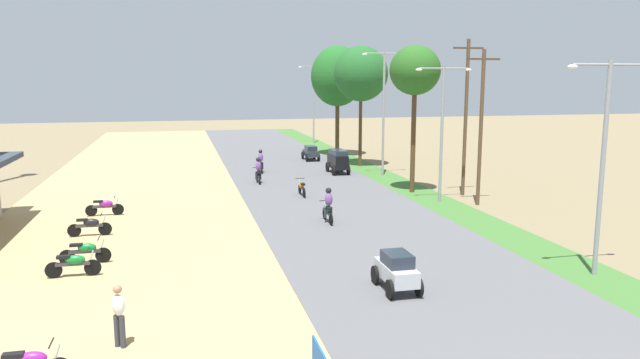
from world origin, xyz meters
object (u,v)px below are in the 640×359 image
at_px(streetlamp_farthest, 314,99).
at_px(parked_motorbike_fifth, 105,206).
at_px(car_van_black, 338,160).
at_px(motorbike_foreground_rider, 328,206).
at_px(parked_motorbike_second, 74,263).
at_px(utility_pole_near, 481,125).
at_px(motorbike_ahead_fourth, 260,162).
at_px(median_tree_nearest, 415,71).
at_px(streetlamp_mid, 442,124).
at_px(median_tree_second, 361,74).
at_px(streetlamp_far, 384,105).
at_px(car_sedan_charcoal, 311,152).
at_px(utility_pole_far, 466,115).
at_px(parked_motorbike_third, 86,251).
at_px(motorbike_ahead_second, 302,187).
at_px(pedestrian_on_shoulder, 119,313).
at_px(motorbike_ahead_third, 258,171).
at_px(car_hatchback_silver, 397,270).
at_px(median_tree_third, 338,76).
at_px(streetlamp_near, 604,153).
at_px(parked_motorbike_fourth, 90,225).

bearing_deg(streetlamp_farthest, parked_motorbike_fifth, -119.79).
bearing_deg(parked_motorbike_fifth, car_van_black, 34.78).
distance_m(parked_motorbike_fifth, motorbike_foreground_rider, 10.96).
bearing_deg(parked_motorbike_second, parked_motorbike_fifth, 90.10).
bearing_deg(utility_pole_near, motorbike_ahead_fourth, 126.62).
relative_size(median_tree_nearest, motorbike_foreground_rider, 4.73).
height_order(streetlamp_mid, motorbike_foreground_rider, streetlamp_mid).
xyz_separation_m(median_tree_second, motorbike_ahead_fourth, (-7.88, -1.62, -6.15)).
distance_m(median_tree_nearest, streetlamp_far, 6.66).
height_order(streetlamp_farthest, motorbike_foreground_rider, streetlamp_farthest).
distance_m(parked_motorbike_fifth, median_tree_nearest, 18.28).
bearing_deg(median_tree_second, median_tree_nearest, -90.85).
bearing_deg(car_sedan_charcoal, utility_pole_far, -71.26).
relative_size(parked_motorbike_third, motorbike_foreground_rider, 1.00).
xyz_separation_m(motorbike_ahead_second, motorbike_ahead_fourth, (-1.14, 8.98, 0.28)).
xyz_separation_m(pedestrian_on_shoulder, utility_pole_far, (17.53, 16.39, 3.65)).
distance_m(car_van_black, motorbike_ahead_third, 6.55).
relative_size(streetlamp_farthest, car_sedan_charcoal, 3.52).
bearing_deg(streetlamp_mid, streetlamp_far, 90.00).
bearing_deg(car_sedan_charcoal, streetlamp_far, -69.43).
relative_size(utility_pole_far, motorbike_ahead_third, 4.92).
xyz_separation_m(pedestrian_on_shoulder, median_tree_nearest, (14.92, 17.68, 6.11)).
relative_size(streetlamp_mid, streetlamp_farthest, 0.92).
bearing_deg(car_hatchback_silver, motorbike_ahead_third, 94.61).
bearing_deg(median_tree_third, streetlamp_near, -89.65).
bearing_deg(median_tree_nearest, streetlamp_mid, -83.30).
height_order(streetlamp_mid, motorbike_ahead_fourth, streetlamp_mid).
relative_size(parked_motorbike_fourth, car_sedan_charcoal, 0.80).
bearing_deg(streetlamp_mid, parked_motorbike_fourth, -169.72).
bearing_deg(utility_pole_near, pedestrian_on_shoulder, -141.20).
relative_size(streetlamp_farthest, car_van_black, 3.30).
height_order(median_tree_nearest, utility_pole_near, median_tree_nearest).
height_order(utility_pole_far, car_hatchback_silver, utility_pole_far).
relative_size(median_tree_second, streetlamp_near, 1.25).
distance_m(median_tree_second, car_hatchback_silver, 28.02).
xyz_separation_m(pedestrian_on_shoulder, car_hatchback_silver, (8.13, 2.19, -0.22)).
bearing_deg(streetlamp_far, median_tree_second, 92.43).
bearing_deg(car_van_black, median_tree_second, 50.78).
height_order(streetlamp_near, streetlamp_farthest, streetlamp_farthest).
distance_m(streetlamp_mid, streetlamp_far, 9.36).
distance_m(streetlamp_near, streetlamp_far, 21.86).
bearing_deg(motorbike_ahead_third, car_sedan_charcoal, 60.22).
height_order(parked_motorbike_third, streetlamp_near, streetlamp_near).
xyz_separation_m(parked_motorbike_third, motorbike_ahead_third, (8.28, 15.31, 0.30)).
xyz_separation_m(median_tree_second, motorbike_ahead_third, (-8.60, -5.88, -6.15)).
bearing_deg(motorbike_foreground_rider, utility_pole_near, 14.57).
relative_size(median_tree_nearest, utility_pole_near, 1.04).
xyz_separation_m(car_van_black, motorbike_ahead_third, (-5.98, -2.67, -0.17)).
distance_m(parked_motorbike_second, streetlamp_far, 25.31).
height_order(car_hatchback_silver, car_sedan_charcoal, car_hatchback_silver).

